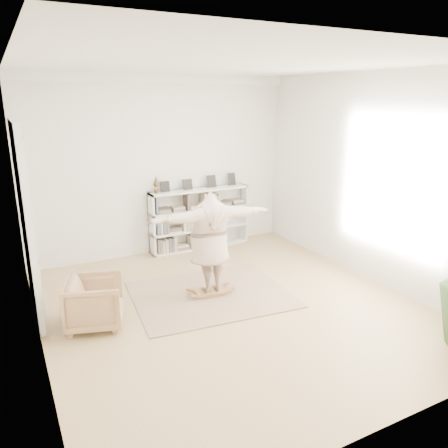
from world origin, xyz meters
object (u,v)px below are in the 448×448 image
Objects in this scene: bookshelf at (200,219)px; person at (210,240)px; rocker_board at (211,291)px; armchair at (95,302)px.

bookshelf is 1.08× the size of person.
bookshelf is at bearing 75.17° from rocker_board.
armchair is 1.99m from person.
rocker_board is at bearing 5.50° from person.
rocker_board is at bearing -110.33° from bookshelf.
bookshelf is 4.02× the size of rocker_board.
bookshelf is 3.67m from armchair.
rocker_board is 0.89m from person.
bookshelf reaches higher than rocker_board.
rocker_board is 0.27× the size of person.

